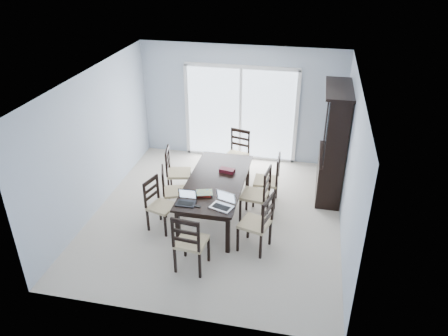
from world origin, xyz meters
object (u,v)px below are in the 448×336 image
at_px(chair_end_near, 189,238).
at_px(hot_tub, 209,122).
at_px(chair_left_near, 157,199).
at_px(dining_table, 216,184).
at_px(laptop_dark, 186,201).
at_px(chair_left_far, 174,167).
at_px(chair_left_mid, 169,186).
at_px(chair_right_far, 272,175).
at_px(cell_phone, 197,206).
at_px(chair_end_far, 238,148).
at_px(game_box, 227,170).
at_px(china_hutch, 334,145).
at_px(chair_right_near, 261,218).
at_px(chair_right_mid, 261,189).
at_px(laptop_silver, 222,205).

distance_m(chair_end_near, hot_tub, 5.05).
bearing_deg(chair_left_near, dining_table, 137.14).
relative_size(chair_left_near, laptop_dark, 3.52).
bearing_deg(chair_left_far, chair_left_mid, -1.91).
relative_size(chair_left_far, hot_tub, 0.62).
bearing_deg(laptop_dark, hot_tub, 97.86).
relative_size(chair_right_far, cell_phone, 9.97).
relative_size(chair_end_far, game_box, 4.26).
bearing_deg(dining_table, china_hutch, 31.71).
xyz_separation_m(china_hutch, chair_end_near, (-2.08, -2.82, -0.44)).
distance_m(chair_left_mid, hot_tub, 3.46).
relative_size(chair_right_near, cell_phone, 10.11).
bearing_deg(dining_table, chair_end_near, -92.25).
xyz_separation_m(china_hutch, chair_left_mid, (-2.89, -1.31, -0.51)).
distance_m(chair_right_far, cell_phone, 1.85).
bearing_deg(chair_right_mid, cell_phone, 143.49).
relative_size(china_hutch, hot_tub, 1.18).
xyz_separation_m(chair_end_far, hot_tub, (-1.05, 1.74, -0.19)).
height_order(chair_right_far, game_box, chair_right_far).
height_order(chair_left_near, game_box, chair_left_near).
bearing_deg(chair_end_near, chair_right_near, 42.44).
relative_size(chair_left_near, game_box, 3.98).
bearing_deg(laptop_silver, chair_right_far, 84.54).
xyz_separation_m(laptop_silver, cell_phone, (-0.39, -0.05, -0.05)).
relative_size(chair_left_near, chair_end_far, 0.93).
distance_m(chair_right_mid, game_box, 0.74).
height_order(laptop_silver, hot_tub, laptop_silver).
distance_m(laptop_dark, hot_tub, 4.32).
bearing_deg(chair_left_mid, china_hutch, 95.18).
xyz_separation_m(chair_left_mid, chair_end_far, (0.97, 1.71, 0.06)).
xyz_separation_m(china_hutch, chair_end_far, (-1.92, 0.40, -0.45)).
bearing_deg(dining_table, chair_right_near, -42.01).
height_order(dining_table, china_hutch, china_hutch).
xyz_separation_m(chair_left_mid, chair_left_far, (-0.11, 0.64, 0.05)).
bearing_deg(chair_left_far, hot_tub, 167.32).
relative_size(dining_table, game_box, 8.02).
relative_size(chair_end_near, chair_end_far, 1.01).
relative_size(chair_right_mid, laptop_dark, 3.86).
height_order(chair_left_far, hot_tub, chair_left_far).
bearing_deg(chair_right_near, cell_phone, 109.14).
xyz_separation_m(chair_right_near, chair_end_far, (-0.82, 2.48, -0.01)).
xyz_separation_m(chair_left_mid, chair_end_near, (0.81, -1.50, 0.07)).
relative_size(chair_left_mid, game_box, 3.87).
distance_m(chair_right_near, hot_tub, 4.63).
distance_m(china_hutch, chair_right_mid, 1.77).
xyz_separation_m(chair_right_far, hot_tub, (-1.88, 2.77, -0.19)).
relative_size(china_hutch, chair_left_far, 1.90).
height_order(chair_right_far, hot_tub, chair_right_far).
distance_m(chair_end_near, chair_end_far, 3.22).
distance_m(chair_left_near, chair_left_mid, 0.50).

